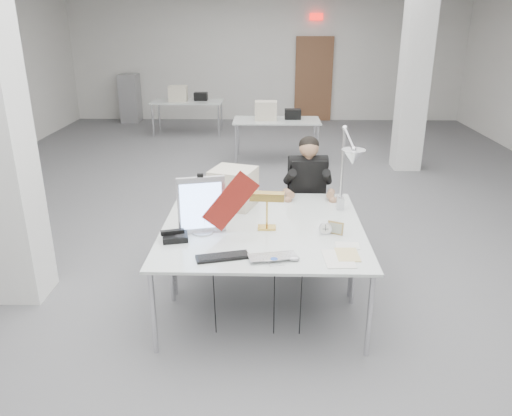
{
  "coord_description": "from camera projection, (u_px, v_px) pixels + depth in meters",
  "views": [
    {
      "loc": [
        0.04,
        -6.21,
        2.51
      ],
      "look_at": [
        -0.06,
        -2.0,
        0.91
      ],
      "focal_mm": 35.0,
      "sensor_mm": 36.0,
      "label": 1
    }
  ],
  "objects": [
    {
      "name": "desk_clock",
      "position": [
        325.0,
        229.0,
        4.32
      ],
      "size": [
        0.11,
        0.04,
        0.11
      ],
      "primitive_type": "cylinder",
      "rotation": [
        1.57,
        0.0,
        -0.01
      ],
      "color": "silver",
      "rests_on": "desk_main"
    },
    {
      "name": "paper_stack_a",
      "position": [
        338.0,
        259.0,
        3.88
      ],
      "size": [
        0.24,
        0.33,
        0.01
      ],
      "primitive_type": "cube",
      "rotation": [
        0.0,
        0.0,
        0.06
      ],
      "color": "white",
      "rests_on": "desk_main"
    },
    {
      "name": "bankers_lamp",
      "position": [
        267.0,
        211.0,
        4.39
      ],
      "size": [
        0.3,
        0.14,
        0.33
      ],
      "primitive_type": null,
      "rotation": [
        0.0,
        0.0,
        -0.08
      ],
      "color": "#BE813B",
      "rests_on": "desk_main"
    },
    {
      "name": "laptop",
      "position": [
        274.0,
        261.0,
        3.83
      ],
      "size": [
        0.42,
        0.31,
        0.03
      ],
      "primitive_type": "imported",
      "rotation": [
        0.0,
        0.0,
        0.21
      ],
      "color": "#AEADB2",
      "rests_on": "desk_main"
    },
    {
      "name": "architect_lamp",
      "position": [
        346.0,
        172.0,
        4.52
      ],
      "size": [
        0.25,
        0.7,
        0.9
      ],
      "primitive_type": null,
      "rotation": [
        0.0,
        0.0,
        -0.01
      ],
      "color": "silver",
      "rests_on": "desk_second"
    },
    {
      "name": "room_shell",
      "position": [
        268.0,
        88.0,
        6.21
      ],
      "size": [
        10.04,
        14.04,
        3.24
      ],
      "color": "#58585A",
      "rests_on": "ground"
    },
    {
      "name": "paper_stack_c",
      "position": [
        347.0,
        246.0,
        4.11
      ],
      "size": [
        0.2,
        0.15,
        0.01
      ],
      "primitive_type": "cube",
      "rotation": [
        0.0,
        0.0,
        -0.06
      ],
      "color": "silver",
      "rests_on": "desk_main"
    },
    {
      "name": "pennant",
      "position": [
        231.0,
        201.0,
        4.22
      ],
      "size": [
        0.49,
        0.1,
        0.54
      ],
      "primitive_type": "cube",
      "rotation": [
        0.0,
        -0.87,
        0.17
      ],
      "color": "maroon",
      "rests_on": "monitor"
    },
    {
      "name": "mouse",
      "position": [
        294.0,
        259.0,
        3.85
      ],
      "size": [
        0.1,
        0.07,
        0.04
      ],
      "primitive_type": "ellipsoid",
      "rotation": [
        0.0,
        0.0,
        0.07
      ],
      "color": "#AEADB2",
      "rests_on": "desk_main"
    },
    {
      "name": "desk_second",
      "position": [
        263.0,
        209.0,
        4.93
      ],
      "size": [
        1.8,
        0.9,
        0.02
      ],
      "primitive_type": "cube",
      "color": "silver",
      "rests_on": "room_shell"
    },
    {
      "name": "beige_monitor",
      "position": [
        233.0,
        188.0,
        4.93
      ],
      "size": [
        0.5,
        0.49,
        0.38
      ],
      "primitive_type": "cube",
      "rotation": [
        0.0,
        0.0,
        -0.32
      ],
      "color": "beige",
      "rests_on": "desk_second"
    },
    {
      "name": "paper_stack_b",
      "position": [
        347.0,
        255.0,
        3.95
      ],
      "size": [
        0.18,
        0.25,
        0.01
      ],
      "primitive_type": "cube",
      "rotation": [
        0.0,
        0.0,
        0.02
      ],
      "color": "#D5BF7F",
      "rests_on": "desk_main"
    },
    {
      "name": "seated_person",
      "position": [
        308.0,
        176.0,
        5.43
      ],
      "size": [
        0.47,
        0.57,
        0.81
      ],
      "primitive_type": null,
      "rotation": [
        0.0,
        0.0,
        0.08
      ],
      "color": "black",
      "rests_on": "office_chair"
    },
    {
      "name": "picture_frame_left",
      "position": [
        193.0,
        223.0,
        4.42
      ],
      "size": [
        0.15,
        0.08,
        0.11
      ],
      "primitive_type": "cube",
      "rotation": [
        -0.21,
        0.0,
        -0.29
      ],
      "color": "olive",
      "rests_on": "desk_main"
    },
    {
      "name": "office_chair",
      "position": [
        306.0,
        209.0,
        5.62
      ],
      "size": [
        0.53,
        0.53,
        1.0
      ],
      "primitive_type": null,
      "rotation": [
        0.0,
        0.0,
        0.08
      ],
      "color": "black",
      "rests_on": "room_shell"
    },
    {
      "name": "monitor",
      "position": [
        201.0,
        205.0,
        4.28
      ],
      "size": [
        0.41,
        0.14,
        0.51
      ],
      "primitive_type": "cube",
      "rotation": [
        0.0,
        0.0,
        0.24
      ],
      "color": "silver",
      "rests_on": "desk_main"
    },
    {
      "name": "keyboard",
      "position": [
        222.0,
        257.0,
        3.9
      ],
      "size": [
        0.43,
        0.24,
        0.02
      ],
      "primitive_type": "cube",
      "rotation": [
        0.0,
        0.0,
        0.26
      ],
      "color": "black",
      "rests_on": "desk_main"
    },
    {
      "name": "desk_main",
      "position": [
        262.0,
        249.0,
        4.09
      ],
      "size": [
        1.8,
        0.9,
        0.02
      ],
      "primitive_type": "cube",
      "color": "silver",
      "rests_on": "room_shell"
    },
    {
      "name": "picture_frame_right",
      "position": [
        335.0,
        228.0,
        4.32
      ],
      "size": [
        0.14,
        0.09,
        0.11
      ],
      "primitive_type": "cube",
      "rotation": [
        -0.21,
        0.0,
        -0.46
      ],
      "color": "tan",
      "rests_on": "desk_main"
    },
    {
      "name": "filing_cabinet",
      "position": [
        130.0,
        98.0,
        12.77
      ],
      "size": [
        0.45,
        0.55,
        1.2
      ],
      "primitive_type": "cube",
      "color": "gray",
      "rests_on": "room_shell"
    },
    {
      "name": "bg_desk_b",
      "position": [
        187.0,
        102.0,
        11.33
      ],
      "size": [
        1.6,
        0.8,
        0.02
      ],
      "primitive_type": "cube",
      "color": "silver",
      "rests_on": "room_shell"
    },
    {
      "name": "desk_phone",
      "position": [
        175.0,
        237.0,
        4.22
      ],
      "size": [
        0.25,
        0.23,
        0.05
      ],
      "primitive_type": "cube",
      "rotation": [
        0.0,
        0.0,
        0.23
      ],
      "color": "black",
      "rests_on": "desk_main"
    },
    {
      "name": "bg_desk_a",
      "position": [
        277.0,
        121.0,
        9.23
      ],
      "size": [
        1.6,
        0.8,
        0.02
      ],
      "primitive_type": "cube",
      "color": "silver",
      "rests_on": "room_shell"
    }
  ]
}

